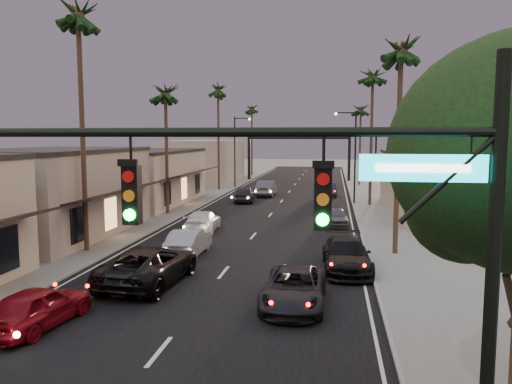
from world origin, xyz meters
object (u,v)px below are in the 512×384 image
(curbside_black, at_px, (346,255))
(palm_lb, at_px, (78,8))
(streetlight_left, at_px, (237,146))
(oncoming_pickup, at_px, (149,265))
(traffic_signal, at_px, (366,229))
(streetlight_right, at_px, (352,149))
(arch, at_px, (299,143))
(oncoming_red, at_px, (38,307))
(curbside_near, at_px, (294,288))
(palm_rc, at_px, (361,107))
(oncoming_silver, at_px, (189,242))
(palm_far, at_px, (252,106))
(palm_ld, at_px, (218,87))
(palm_ra, at_px, (401,43))
(palm_rb, at_px, (373,72))
(palm_lc, at_px, (165,88))

(curbside_black, bearing_deg, palm_lb, 169.82)
(streetlight_left, relative_size, oncoming_pickup, 1.46)
(traffic_signal, distance_m, streetlight_right, 41.02)
(streetlight_right, height_order, palm_lb, palm_lb)
(streetlight_left, xyz_separation_m, oncoming_pickup, (4.05, -41.27, -4.47))
(arch, height_order, oncoming_red, arch)
(traffic_signal, relative_size, streetlight_right, 0.95)
(palm_lb, distance_m, curbside_near, 19.10)
(palm_rc, bearing_deg, oncoming_silver, -105.11)
(palm_lb, distance_m, oncoming_silver, 13.97)
(arch, relative_size, palm_far, 1.15)
(arch, distance_m, palm_rc, 11.59)
(streetlight_right, xyz_separation_m, palm_lb, (-15.52, -23.00, 8.06))
(palm_ld, height_order, oncoming_silver, palm_ld)
(arch, height_order, curbside_black, arch)
(traffic_signal, bearing_deg, curbside_near, 100.24)
(palm_ra, bearing_deg, oncoming_red, -136.33)
(palm_ra, xyz_separation_m, palm_far, (-16.90, 54.00, 0.00))
(streetlight_right, relative_size, palm_far, 0.68)
(oncoming_red, bearing_deg, oncoming_pickup, -102.10)
(palm_far, bearing_deg, oncoming_pickup, -84.93)
(traffic_signal, distance_m, oncoming_silver, 20.53)
(oncoming_silver, bearing_deg, palm_lb, 1.84)
(traffic_signal, xyz_separation_m, palm_ld, (-14.29, 51.00, 7.33))
(streetlight_right, bearing_deg, palm_rb, -30.76)
(traffic_signal, bearing_deg, palm_lb, 128.44)
(streetlight_right, bearing_deg, palm_ra, -85.43)
(palm_rc, height_order, oncoming_silver, palm_rc)
(streetlight_right, xyz_separation_m, oncoming_pickup, (-9.79, -28.27, -4.47))
(streetlight_left, relative_size, palm_rc, 0.74)
(oncoming_silver, relative_size, curbside_black, 0.82)
(arch, relative_size, oncoming_red, 3.53)
(traffic_signal, height_order, arch, traffic_signal)
(palm_rb, relative_size, curbside_black, 2.61)
(traffic_signal, relative_size, oncoming_pickup, 1.38)
(oncoming_pickup, distance_m, curbside_near, 6.88)
(oncoming_silver, distance_m, curbside_black, 8.75)
(palm_rb, bearing_deg, palm_ra, -90.00)
(palm_lc, relative_size, palm_far, 0.92)
(palm_lb, bearing_deg, palm_ld, 90.00)
(palm_ld, distance_m, palm_rc, 19.51)
(oncoming_red, bearing_deg, oncoming_silver, -93.78)
(oncoming_silver, xyz_separation_m, curbside_black, (8.53, -1.92, 0.05))
(palm_ra, bearing_deg, palm_rc, 90.00)
(palm_lc, bearing_deg, curbside_near, -59.79)
(traffic_signal, bearing_deg, palm_lc, 114.06)
(palm_ra, distance_m, palm_far, 56.58)
(oncoming_silver, bearing_deg, palm_far, -84.67)
(streetlight_left, bearing_deg, palm_lb, -92.67)
(traffic_signal, relative_size, curbside_near, 1.68)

